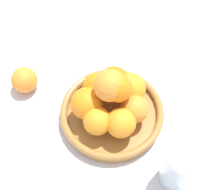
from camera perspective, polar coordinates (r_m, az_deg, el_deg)
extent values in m
plane|color=silver|center=(0.81, 0.00, -3.97)|extent=(4.00, 4.00, 0.00)
cylinder|color=#A57238|center=(0.80, 0.00, -3.64)|extent=(0.25, 0.25, 0.02)
torus|color=#A57238|center=(0.78, 0.00, -2.99)|extent=(0.26, 0.26, 0.02)
sphere|color=orange|center=(0.72, -2.68, -4.77)|extent=(0.07, 0.07, 0.07)
sphere|color=orange|center=(0.72, 1.64, -5.12)|extent=(0.07, 0.07, 0.07)
sphere|color=orange|center=(0.74, 4.13, -2.58)|extent=(0.07, 0.07, 0.07)
sphere|color=orange|center=(0.76, 3.61, 1.10)|extent=(0.08, 0.08, 0.08)
sphere|color=orange|center=(0.77, 0.34, 2.35)|extent=(0.08, 0.08, 0.08)
sphere|color=orange|center=(0.77, -3.13, 1.47)|extent=(0.07, 0.07, 0.07)
sphere|color=orange|center=(0.74, -4.59, -1.60)|extent=(0.08, 0.08, 0.08)
sphere|color=orange|center=(0.70, 1.14, 1.29)|extent=(0.07, 0.07, 0.07)
sphere|color=orange|center=(0.70, -0.70, 1.54)|extent=(0.07, 0.07, 0.07)
sphere|color=orange|center=(0.86, -15.73, 2.66)|extent=(0.07, 0.07, 0.07)
cylinder|color=silver|center=(0.70, 12.21, -12.80)|extent=(0.07, 0.07, 0.13)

